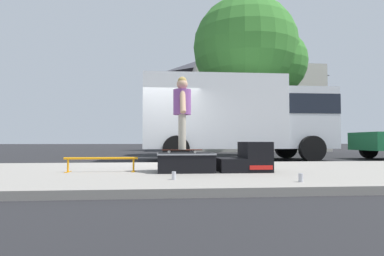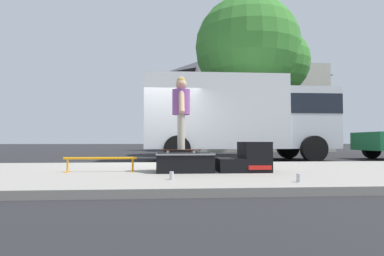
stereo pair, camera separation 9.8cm
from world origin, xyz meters
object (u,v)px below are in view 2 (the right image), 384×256
object	(u,v)px
skateboard	(181,150)
street_tree_main	(253,52)
skate_box	(185,162)
skater_kid	(181,107)
grind_rail	(100,161)
box_truck	(239,115)
kicker_ramp	(246,159)
soda_can	(172,176)
soda_can_b	(299,178)

from	to	relation	value
skateboard	street_tree_main	world-z (taller)	street_tree_main
skateboard	skate_box	bearing A→B (deg)	35.48
skate_box	skater_kid	size ratio (longest dim) A/B	0.77
skater_kid	street_tree_main	size ratio (longest dim) A/B	0.18
grind_rail	skater_kid	size ratio (longest dim) A/B	0.99
skate_box	street_tree_main	size ratio (longest dim) A/B	0.14
skater_kid	skate_box	bearing A→B (deg)	35.48
box_truck	grind_rail	bearing A→B (deg)	-126.47
kicker_ramp	street_tree_main	bearing A→B (deg)	73.58
kicker_ramp	skater_kid	xyz separation A→B (m)	(-1.30, -0.05, 1.03)
kicker_ramp	box_truck	world-z (taller)	box_truck
grind_rail	street_tree_main	size ratio (longest dim) A/B	0.18
soda_can	box_truck	size ratio (longest dim) A/B	0.02
soda_can_b	street_tree_main	world-z (taller)	street_tree_main
skater_kid	soda_can_b	world-z (taller)	skater_kid
skate_box	kicker_ramp	distance (m)	1.23
soda_can_b	box_truck	xyz separation A→B (m)	(0.78, 7.20, 1.52)
grind_rail	soda_can	world-z (taller)	grind_rail
soda_can	box_truck	bearing A→B (deg)	68.79
skater_kid	box_truck	distance (m)	6.05
kicker_ramp	grind_rail	distance (m)	2.87
skateboard	soda_can	distance (m)	1.28
skate_box	kicker_ramp	size ratio (longest dim) A/B	1.10
skater_kid	box_truck	xyz separation A→B (m)	(2.42, 5.54, 0.31)
kicker_ramp	box_truck	size ratio (longest dim) A/B	0.14
skate_box	soda_can	distance (m)	1.30
kicker_ramp	skater_kid	size ratio (longest dim) A/B	0.70
kicker_ramp	soda_can_b	bearing A→B (deg)	-78.74
soda_can_b	street_tree_main	xyz separation A→B (m)	(2.39, 10.96, 5.01)
soda_can	street_tree_main	size ratio (longest dim) A/B	0.02
soda_can_b	street_tree_main	size ratio (longest dim) A/B	0.02
kicker_ramp	street_tree_main	world-z (taller)	street_tree_main
grind_rail	skateboard	size ratio (longest dim) A/B	1.78
grind_rail	skater_kid	world-z (taller)	skater_kid
skateboard	soda_can_b	bearing A→B (deg)	-45.32
grind_rail	skateboard	world-z (taller)	skateboard
kicker_ramp	grind_rail	size ratio (longest dim) A/B	0.71
soda_can_b	box_truck	size ratio (longest dim) A/B	0.02
grind_rail	soda_can_b	xyz separation A→B (m)	(3.21, -1.80, -0.15)
grind_rail	soda_can	distance (m)	1.93
skate_box	box_truck	world-z (taller)	box_truck
soda_can	box_truck	xyz separation A→B (m)	(2.62, 6.75, 1.52)
box_truck	street_tree_main	size ratio (longest dim) A/B	0.87
soda_can_b	street_tree_main	bearing A→B (deg)	77.72
grind_rail	skater_kid	bearing A→B (deg)	-5.26
skate_box	soda_can_b	xyz separation A→B (m)	(1.57, -1.71, -0.13)
skate_box	skater_kid	bearing A→B (deg)	-144.52
soda_can	soda_can_b	distance (m)	1.89
grind_rail	box_truck	xyz separation A→B (m)	(3.99, 5.39, 1.37)
skater_kid	soda_can_b	bearing A→B (deg)	-45.32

